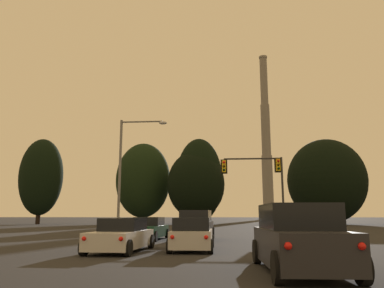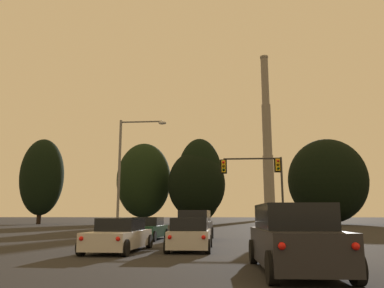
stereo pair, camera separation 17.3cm
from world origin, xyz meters
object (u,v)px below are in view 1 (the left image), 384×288
at_px(sedan_left_lane_front, 149,229).
at_px(traffic_light_overhead_right, 262,175).
at_px(sedan_left_lane_second, 122,236).
at_px(suv_right_lane_third, 298,239).
at_px(street_lamp, 128,163).
at_px(suv_center_lane_front, 196,226).
at_px(hatchback_center_lane_second, 192,235).
at_px(smokestack, 267,153).

bearing_deg(sedan_left_lane_front, traffic_light_overhead_right, 45.43).
distance_m(sedan_left_lane_front, sedan_left_lane_second, 8.08).
relative_size(suv_right_lane_third, street_lamp, 0.56).
relative_size(suv_right_lane_third, sedan_left_lane_second, 1.04).
relative_size(sedan_left_lane_front, suv_right_lane_third, 0.96).
bearing_deg(suv_center_lane_front, hatchback_center_lane_second, -85.06).
height_order(sedan_left_lane_front, traffic_light_overhead_right, traffic_light_overhead_right).
xyz_separation_m(hatchback_center_lane_second, smokestack, (18.34, 123.64, 24.13)).
bearing_deg(sedan_left_lane_front, suv_right_lane_third, -60.64).
distance_m(sedan_left_lane_front, suv_center_lane_front, 3.14).
relative_size(suv_right_lane_third, hatchback_center_lane_second, 1.20).
bearing_deg(suv_right_lane_third, traffic_light_overhead_right, 84.63).
xyz_separation_m(sedan_left_lane_second, street_lamp, (-2.81, 11.51, 4.81)).
bearing_deg(suv_right_lane_third, smokestack, 81.63).
bearing_deg(traffic_light_overhead_right, street_lamp, -158.45).
xyz_separation_m(suv_right_lane_third, sedan_left_lane_second, (-6.50, 5.53, -0.23)).
bearing_deg(hatchback_center_lane_second, sedan_left_lane_second, -166.41).
distance_m(suv_right_lane_third, sedan_left_lane_second, 8.54).
distance_m(sedan_left_lane_front, suv_right_lane_third, 15.25).
relative_size(sedan_left_lane_second, traffic_light_overhead_right, 0.74).
relative_size(sedan_left_lane_second, street_lamp, 0.54).
distance_m(suv_center_lane_front, traffic_light_overhead_right, 10.31).
xyz_separation_m(sedan_left_lane_front, hatchback_center_lane_second, (3.43, -7.30, -0.00)).
distance_m(traffic_light_overhead_right, smokestack, 111.33).
height_order(hatchback_center_lane_second, traffic_light_overhead_right, traffic_light_overhead_right).
xyz_separation_m(street_lamp, smokestack, (24.19, 112.89, 19.31)).
distance_m(hatchback_center_lane_second, traffic_light_overhead_right, 16.25).
xyz_separation_m(sedan_left_lane_front, street_lamp, (-2.41, 3.45, 4.81)).
xyz_separation_m(suv_center_lane_front, traffic_light_overhead_right, (5.10, 8.01, 4.02)).
bearing_deg(smokestack, hatchback_center_lane_second, -98.44).
bearing_deg(street_lamp, sedan_left_lane_front, -55.01).
height_order(sedan_left_lane_front, street_lamp, street_lamp).
relative_size(suv_center_lane_front, traffic_light_overhead_right, 0.77).
height_order(sedan_left_lane_front, suv_center_lane_front, suv_center_lane_front).
height_order(traffic_light_overhead_right, street_lamp, street_lamp).
distance_m(sedan_left_lane_front, street_lamp, 6.40).
bearing_deg(suv_right_lane_third, street_lamp, 116.81).
bearing_deg(hatchback_center_lane_second, suv_right_lane_third, -61.82).
bearing_deg(traffic_light_overhead_right, suv_center_lane_front, -122.48).
height_order(sedan_left_lane_second, street_lamp, street_lamp).
bearing_deg(sedan_left_lane_second, smokestack, 82.86).
height_order(suv_right_lane_third, street_lamp, street_lamp).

